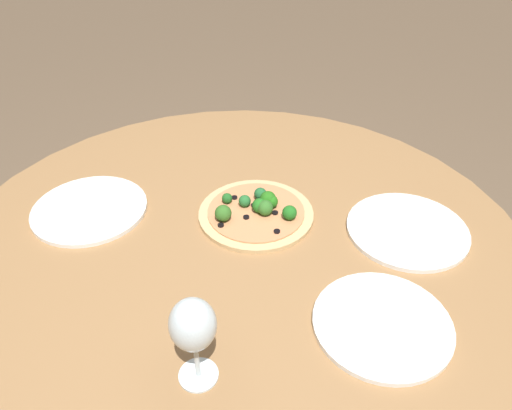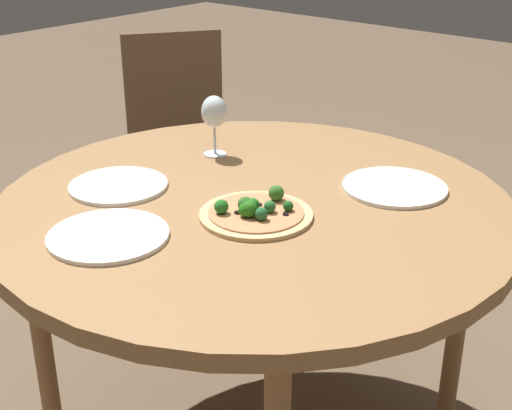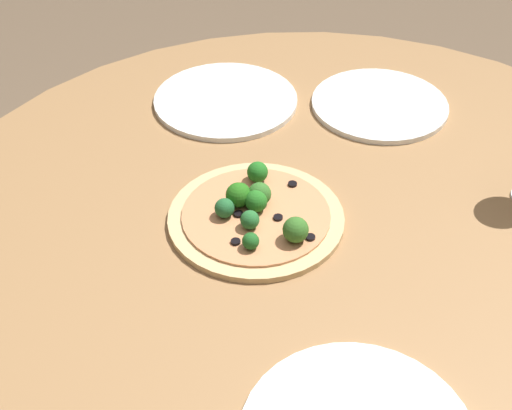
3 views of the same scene
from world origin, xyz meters
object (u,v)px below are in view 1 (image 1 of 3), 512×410
pizza (256,211)px  plate_near (90,209)px  plate_side (382,324)px  wine_glass (193,327)px  plate_far (407,230)px

pizza → plate_near: pizza is taller
pizza → plate_side: 0.39m
wine_glass → plate_near: (0.51, 0.11, -0.12)m
plate_near → pizza: bearing=-114.1°
plate_near → plate_far: (-0.33, -0.64, -0.00)m
wine_glass → plate_near: bearing=12.2°
plate_far → plate_side: 0.28m
plate_near → plate_side: size_ratio=1.06×
pizza → wine_glass: (-0.36, 0.24, 0.11)m
plate_far → plate_side: bearing=136.0°
pizza → plate_far: 0.34m
plate_near → plate_far: same height
plate_far → pizza: bearing=58.7°
wine_glass → plate_side: 0.35m
pizza → plate_far: bearing=-121.3°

